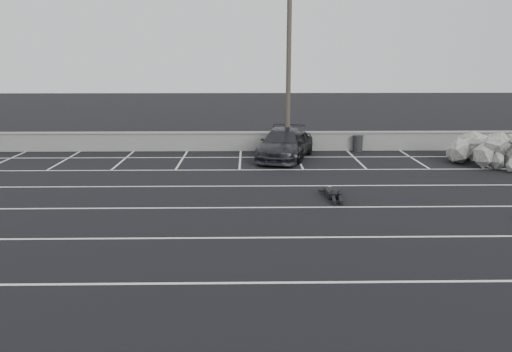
{
  "coord_description": "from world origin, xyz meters",
  "views": [
    {
      "loc": [
        -1.61,
        -13.78,
        5.17
      ],
      "look_at": [
        -1.31,
        3.6,
        1.0
      ],
      "focal_mm": 35.0,
      "sensor_mm": 36.0,
      "label": 1
    }
  ],
  "objects_px": {
    "riprap_pile": "(498,153)",
    "person": "(332,190)",
    "car_right": "(282,144)",
    "trash_bin": "(358,143)",
    "car_left": "(291,144)",
    "utility_pole": "(289,62)"
  },
  "relations": [
    {
      "from": "riprap_pile",
      "to": "person",
      "type": "height_order",
      "value": "riprap_pile"
    },
    {
      "from": "car_right",
      "to": "trash_bin",
      "type": "xyz_separation_m",
      "value": [
        4.35,
        1.86,
        -0.3
      ]
    },
    {
      "from": "car_left",
      "to": "riprap_pile",
      "type": "relative_size",
      "value": 0.79
    },
    {
      "from": "car_left",
      "to": "person",
      "type": "xyz_separation_m",
      "value": [
        0.95,
        -7.31,
        -0.48
      ]
    },
    {
      "from": "car_right",
      "to": "utility_pole",
      "type": "relative_size",
      "value": 0.54
    },
    {
      "from": "utility_pole",
      "to": "riprap_pile",
      "type": "height_order",
      "value": "utility_pole"
    },
    {
      "from": "utility_pole",
      "to": "car_left",
      "type": "bearing_deg",
      "value": -87.16
    },
    {
      "from": "utility_pole",
      "to": "car_right",
      "type": "bearing_deg",
      "value": -104.63
    },
    {
      "from": "riprap_pile",
      "to": "car_left",
      "type": "bearing_deg",
      "value": 170.38
    },
    {
      "from": "car_right",
      "to": "utility_pole",
      "type": "height_order",
      "value": "utility_pole"
    },
    {
      "from": "trash_bin",
      "to": "utility_pole",
      "type": "bearing_deg",
      "value": -174.24
    },
    {
      "from": "utility_pole",
      "to": "trash_bin",
      "type": "bearing_deg",
      "value": 5.76
    },
    {
      "from": "car_right",
      "to": "car_left",
      "type": "bearing_deg",
      "value": 18.72
    },
    {
      "from": "car_right",
      "to": "riprap_pile",
      "type": "bearing_deg",
      "value": 3.98
    },
    {
      "from": "car_left",
      "to": "person",
      "type": "distance_m",
      "value": 7.39
    },
    {
      "from": "trash_bin",
      "to": "riprap_pile",
      "type": "bearing_deg",
      "value": -29.73
    },
    {
      "from": "riprap_pile",
      "to": "utility_pole",
      "type": "bearing_deg",
      "value": 162.89
    },
    {
      "from": "trash_bin",
      "to": "person",
      "type": "height_order",
      "value": "trash_bin"
    },
    {
      "from": "car_left",
      "to": "riprap_pile",
      "type": "xyz_separation_m",
      "value": [
        10.05,
        -1.7,
        -0.16
      ]
    },
    {
      "from": "car_right",
      "to": "trash_bin",
      "type": "distance_m",
      "value": 4.74
    },
    {
      "from": "utility_pole",
      "to": "person",
      "type": "distance_m",
      "value": 9.94
    },
    {
      "from": "person",
      "to": "trash_bin",
      "type": "bearing_deg",
      "value": 71.38
    }
  ]
}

